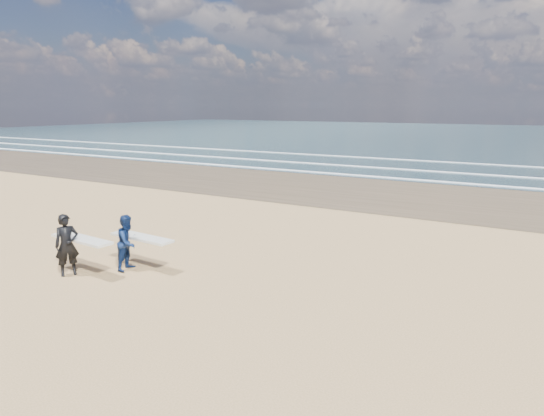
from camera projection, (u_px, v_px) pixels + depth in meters
The scene contains 2 objects.
surfer_near at pixel (69, 244), 13.63m from camera, with size 2.23×1.08×1.77m.
surfer_far at pixel (129, 242), 14.12m from camera, with size 2.23×1.12×1.64m.
Camera 1 is at (11.52, -8.31, 4.74)m, focal length 32.00 mm.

